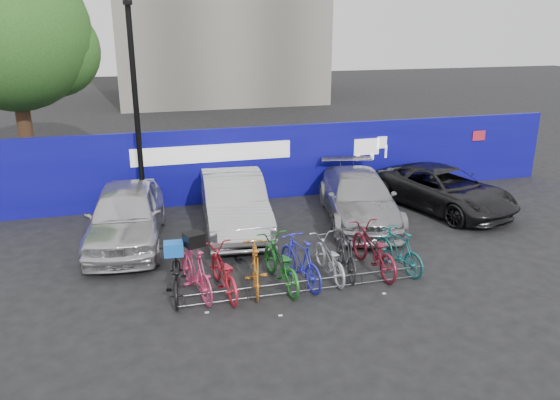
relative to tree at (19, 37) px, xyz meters
name	(u,v)px	position (x,y,z in m)	size (l,w,h in m)	color
ground	(298,280)	(6.77, -10.06, -5.07)	(100.00, 100.00, 0.00)	black
hoarding	(244,164)	(6.78, -4.06, -3.86)	(22.00, 0.18, 2.40)	#09097F
tree	(19,37)	(0.00, 0.00, 0.00)	(5.40, 5.20, 7.80)	#382314
lamppost	(136,106)	(3.57, -4.66, -1.80)	(0.25, 0.50, 6.11)	black
bike_rack	(306,285)	(6.77, -10.66, -4.91)	(5.60, 0.03, 0.30)	#595B60
car_0	(126,215)	(3.08, -6.80, -4.28)	(1.85, 4.60, 1.57)	silver
car_1	(234,203)	(5.99, -6.51, -4.29)	(1.64, 4.71, 1.55)	#ACADB1
car_2	(359,197)	(9.62, -6.77, -4.37)	(1.95, 4.80, 1.39)	#9E9EA2
car_3	(444,189)	(12.54, -6.54, -4.42)	(2.15, 4.67, 1.30)	black
bike_0	(175,276)	(4.05, -10.07, -4.60)	(0.63, 1.80, 0.95)	black
bike_1	(196,270)	(4.48, -10.12, -4.50)	(0.53, 1.89, 1.13)	#D93A6A
bike_2	(223,271)	(5.05, -10.19, -4.57)	(0.67, 1.91, 1.00)	red
bike_3	(256,267)	(5.76, -10.22, -4.54)	(0.50, 1.77, 1.06)	orange
bike_4	(280,263)	(6.32, -10.19, -4.53)	(0.71, 2.03, 1.07)	#1D6A22
bike_5	(300,261)	(6.77, -10.21, -4.52)	(0.52, 1.83, 1.10)	#292BC4
bike_6	(329,258)	(7.50, -10.06, -4.60)	(0.62, 1.77, 0.93)	#ACAFB3
bike_7	(346,254)	(7.92, -10.04, -4.56)	(0.48, 1.70, 1.02)	#28282B
bike_8	(373,249)	(8.59, -10.05, -4.52)	(0.72, 2.07, 1.09)	maroon
bike_9	(398,250)	(9.18, -10.16, -4.56)	(0.48, 1.69, 1.02)	#1A6165
cargo_crate	(174,249)	(4.05, -10.07, -3.98)	(0.40, 0.31, 0.29)	blue
cargo_topcase	(194,239)	(4.48, -10.12, -3.80)	(0.38, 0.34, 0.28)	black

